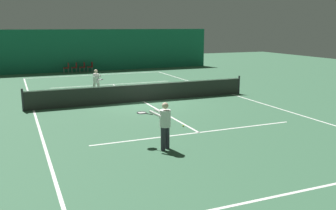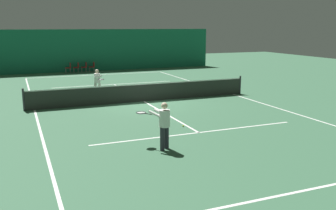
# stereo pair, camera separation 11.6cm
# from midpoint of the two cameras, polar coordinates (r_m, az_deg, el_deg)

# --- Properties ---
(ground_plane) EXTENTS (60.00, 60.00, 0.00)m
(ground_plane) POSITION_cam_midpoint_polar(r_m,az_deg,el_deg) (19.88, -3.50, 0.55)
(ground_plane) COLOR #386647
(backdrop_curtain) EXTENTS (23.00, 0.12, 3.64)m
(backdrop_curtain) POSITION_cam_midpoint_polar(r_m,az_deg,el_deg) (33.95, -11.75, 8.16)
(backdrop_curtain) COLOR #196B4C
(backdrop_curtain) RESTS_ON ground
(court_line_baseline_far) EXTENTS (11.00, 0.10, 0.00)m
(court_line_baseline_far) POSITION_cam_midpoint_polar(r_m,az_deg,el_deg) (31.24, -10.60, 4.54)
(court_line_baseline_far) COLOR white
(court_line_baseline_far) RESTS_ON ground
(court_line_baseline_near) EXTENTS (11.00, 0.10, 0.00)m
(court_line_baseline_near) POSITION_cam_midpoint_polar(r_m,az_deg,el_deg) (9.87, 20.00, -12.23)
(court_line_baseline_near) COLOR white
(court_line_baseline_near) RESTS_ON ground
(court_line_service_far) EXTENTS (8.25, 0.10, 0.00)m
(court_line_service_far) POSITION_cam_midpoint_polar(r_m,az_deg,el_deg) (25.93, -8.09, 3.14)
(court_line_service_far) COLOR white
(court_line_service_far) RESTS_ON ground
(court_line_service_near) EXTENTS (8.25, 0.10, 0.00)m
(court_line_service_near) POSITION_cam_midpoint_polar(r_m,az_deg,el_deg) (14.13, 4.94, -4.20)
(court_line_service_near) COLOR white
(court_line_service_near) RESTS_ON ground
(court_line_sideline_left) EXTENTS (0.10, 23.80, 0.00)m
(court_line_sideline_left) POSITION_cam_midpoint_polar(r_m,az_deg,el_deg) (18.88, -19.50, -0.73)
(court_line_sideline_left) COLOR white
(court_line_sideline_left) RESTS_ON ground
(court_line_sideline_right) EXTENTS (0.10, 23.80, 0.00)m
(court_line_sideline_right) POSITION_cam_midpoint_polar(r_m,az_deg,el_deg) (22.23, 10.04, 1.61)
(court_line_sideline_right) COLOR white
(court_line_sideline_right) RESTS_ON ground
(court_line_centre) EXTENTS (0.10, 12.80, 0.00)m
(court_line_centre) POSITION_cam_midpoint_polar(r_m,az_deg,el_deg) (19.88, -3.50, 0.55)
(court_line_centre) COLOR white
(court_line_centre) RESTS_ON ground
(tennis_net) EXTENTS (12.00, 0.10, 1.07)m
(tennis_net) POSITION_cam_midpoint_polar(r_m,az_deg,el_deg) (19.78, -3.52, 2.00)
(tennis_net) COLOR #2D332D
(tennis_net) RESTS_ON ground
(player_near) EXTENTS (0.99, 1.28, 1.56)m
(player_near) POSITION_cam_midpoint_polar(r_m,az_deg,el_deg) (11.99, -0.45, -2.62)
(player_near) COLOR #2D2D38
(player_near) RESTS_ON ground
(player_far) EXTENTS (0.38, 1.29, 1.52)m
(player_far) POSITION_cam_midpoint_polar(r_m,az_deg,el_deg) (21.64, -10.55, 3.68)
(player_far) COLOR beige
(player_far) RESTS_ON ground
(courtside_chair_0) EXTENTS (0.44, 0.44, 0.84)m
(courtside_chair_0) POSITION_cam_midpoint_polar(r_m,az_deg,el_deg) (33.21, -14.78, 5.62)
(courtside_chair_0) COLOR #99999E
(courtside_chair_0) RESTS_ON ground
(courtside_chair_1) EXTENTS (0.44, 0.44, 0.84)m
(courtside_chair_1) POSITION_cam_midpoint_polar(r_m,az_deg,el_deg) (33.31, -13.63, 5.70)
(courtside_chair_1) COLOR #99999E
(courtside_chair_1) RESTS_ON ground
(courtside_chair_2) EXTENTS (0.44, 0.44, 0.84)m
(courtside_chair_2) POSITION_cam_midpoint_polar(r_m,az_deg,el_deg) (33.42, -12.48, 5.77)
(courtside_chair_2) COLOR #99999E
(courtside_chair_2) RESTS_ON ground
(courtside_chair_3) EXTENTS (0.44, 0.44, 0.84)m
(courtside_chair_3) POSITION_cam_midpoint_polar(r_m,az_deg,el_deg) (33.54, -11.34, 5.84)
(courtside_chair_3) COLOR #99999E
(courtside_chair_3) RESTS_ON ground
(tennis_ball) EXTENTS (0.07, 0.07, 0.07)m
(tennis_ball) POSITION_cam_midpoint_polar(r_m,az_deg,el_deg) (14.90, 2.55, -3.20)
(tennis_ball) COLOR #D1DB33
(tennis_ball) RESTS_ON ground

